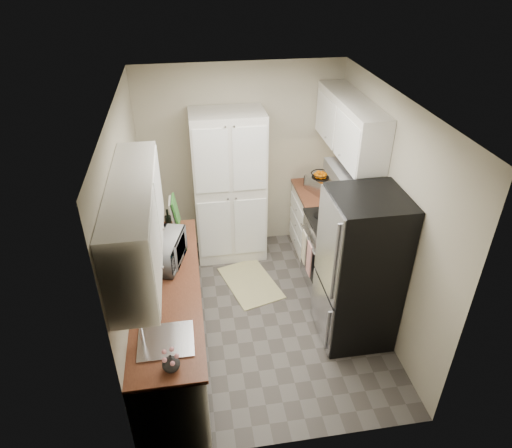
{
  "coord_description": "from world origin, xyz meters",
  "views": [
    {
      "loc": [
        -0.68,
        -3.87,
        3.7
      ],
      "look_at": [
        -0.04,
        0.15,
        1.15
      ],
      "focal_mm": 32.0,
      "sensor_mm": 36.0,
      "label": 1
    }
  ],
  "objects_px": {
    "wine_bottle": "(168,223)",
    "toaster_oven": "(321,184)",
    "pantry_cabinet": "(229,188)",
    "electric_range": "(336,254)",
    "refrigerator": "(360,270)",
    "microwave": "(162,251)"
  },
  "relations": [
    {
      "from": "electric_range",
      "to": "refrigerator",
      "type": "xyz_separation_m",
      "value": [
        -0.03,
        -0.8,
        0.37
      ]
    },
    {
      "from": "pantry_cabinet",
      "to": "toaster_oven",
      "type": "bearing_deg",
      "value": -6.24
    },
    {
      "from": "microwave",
      "to": "electric_range",
      "type": "bearing_deg",
      "value": -62.04
    },
    {
      "from": "electric_range",
      "to": "microwave",
      "type": "distance_m",
      "value": 2.13
    },
    {
      "from": "electric_range",
      "to": "refrigerator",
      "type": "bearing_deg",
      "value": -92.48
    },
    {
      "from": "pantry_cabinet",
      "to": "toaster_oven",
      "type": "xyz_separation_m",
      "value": [
        1.18,
        -0.13,
        0.02
      ]
    },
    {
      "from": "pantry_cabinet",
      "to": "electric_range",
      "type": "bearing_deg",
      "value": -38.22
    },
    {
      "from": "refrigerator",
      "to": "toaster_oven",
      "type": "distance_m",
      "value": 1.61
    },
    {
      "from": "pantry_cabinet",
      "to": "electric_range",
      "type": "relative_size",
      "value": 1.77
    },
    {
      "from": "pantry_cabinet",
      "to": "microwave",
      "type": "height_order",
      "value": "pantry_cabinet"
    },
    {
      "from": "pantry_cabinet",
      "to": "electric_range",
      "type": "distance_m",
      "value": 1.58
    },
    {
      "from": "pantry_cabinet",
      "to": "toaster_oven",
      "type": "height_order",
      "value": "pantry_cabinet"
    },
    {
      "from": "pantry_cabinet",
      "to": "wine_bottle",
      "type": "xyz_separation_m",
      "value": [
        -0.76,
        -0.85,
        0.06
      ]
    },
    {
      "from": "microwave",
      "to": "wine_bottle",
      "type": "relative_size",
      "value": 1.92
    },
    {
      "from": "wine_bottle",
      "to": "electric_range",
      "type": "bearing_deg",
      "value": -2.16
    },
    {
      "from": "refrigerator",
      "to": "toaster_oven",
      "type": "height_order",
      "value": "refrigerator"
    },
    {
      "from": "pantry_cabinet",
      "to": "refrigerator",
      "type": "distance_m",
      "value": 2.07
    },
    {
      "from": "pantry_cabinet",
      "to": "toaster_oven",
      "type": "relative_size",
      "value": 5.62
    },
    {
      "from": "electric_range",
      "to": "toaster_oven",
      "type": "height_order",
      "value": "electric_range"
    },
    {
      "from": "wine_bottle",
      "to": "toaster_oven",
      "type": "xyz_separation_m",
      "value": [
        1.94,
        0.72,
        -0.04
      ]
    },
    {
      "from": "refrigerator",
      "to": "microwave",
      "type": "bearing_deg",
      "value": 170.1
    },
    {
      "from": "refrigerator",
      "to": "microwave",
      "type": "distance_m",
      "value": 2.0
    }
  ]
}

